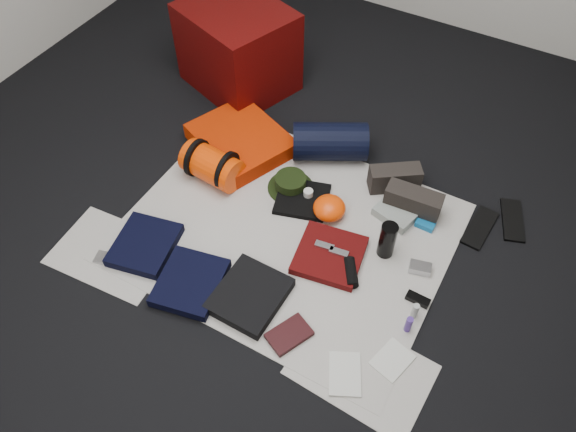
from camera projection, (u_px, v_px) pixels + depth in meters
The scene contains 37 objects.
floor at pixel (287, 233), 2.91m from camera, with size 4.50×4.50×0.02m, color black.
newspaper_mat at pixel (287, 231), 2.90m from camera, with size 1.60×1.30×0.01m, color silver.
newspaper_sheet_front_left at pixel (112, 253), 2.82m from camera, with size 0.58×0.40×0.00m, color silver.
newspaper_sheet_front_right at pixel (361, 370), 2.43m from camera, with size 0.58×0.40×0.00m, color silver.
red_cabinet at pixel (238, 48), 3.48m from camera, with size 0.63×0.53×0.53m, color #4D0605.
sleeping_pad at pixel (241, 140), 3.26m from camera, with size 0.54×0.44×0.10m, color red.
stuff_sack at pixel (212, 166), 3.06m from camera, with size 0.19×0.19×0.33m, color #F43D04.
sack_strap_left at pixel (197, 158), 3.08m from camera, with size 0.22×0.22×0.03m, color black.
sack_strap_right at pixel (227, 171), 3.02m from camera, with size 0.22×0.22×0.03m, color black.
navy_duffel at pixel (330, 142), 3.16m from camera, with size 0.22×0.22×0.42m, color black.
boonie_brim at pixel (291, 187), 3.09m from camera, with size 0.26×0.26×0.01m, color black.
boonie_crown at pixel (291, 182), 3.05m from camera, with size 0.17×0.17×0.07m, color black.
hiking_boot_left at pixel (395, 178), 3.04m from camera, with size 0.28×0.10×0.14m, color #292420.
hiking_boot_right at pixel (413, 202), 2.93m from camera, with size 0.29×0.11×0.15m, color #292420.
flip_flop_left at pixel (480, 228), 2.91m from camera, with size 0.11×0.28×0.02m, color black.
flip_flop_right at pixel (512, 220), 2.94m from camera, with size 0.10×0.28×0.02m, color black.
trousers_navy_a at pixel (145, 245), 2.81m from camera, with size 0.29×0.33×0.05m, color black.
trousers_navy_b at pixel (190, 282), 2.67m from camera, with size 0.29×0.33×0.05m, color black.
trousers_charcoal at pixel (250, 295), 2.63m from camera, with size 0.30×0.34×0.05m, color black.
black_tshirt at pixel (302, 199), 3.02m from camera, with size 0.27×0.26×0.03m, color black.
red_shirt at pixel (329, 255), 2.78m from camera, with size 0.32×0.32×0.04m, color #480707.
orange_stuff_sack at pixel (329, 208), 2.92m from camera, with size 0.17×0.17×0.11m, color #F43D04.
first_aid_pouch at pixel (395, 213), 2.94m from camera, with size 0.20×0.15×0.05m, color gray.
water_bottle at pixel (387, 240), 2.73m from camera, with size 0.08×0.08×0.21m, color black.
speaker at pixel (351, 273), 2.70m from camera, with size 0.06×0.06×0.15m, color black.
compact_camera at pixel (420, 268), 2.73m from camera, with size 0.10×0.06×0.04m, color #B2B2B7.
cyan_case at pixel (425, 224), 2.91m from camera, with size 0.10×0.06×0.03m, color #0F5F9A.
toiletry_purple at pixel (409, 324), 2.51m from camera, with size 0.03×0.03×0.09m, color #43277D.
toiletry_clear at pixel (415, 311), 2.55m from camera, with size 0.03×0.03×0.09m, color #A2A6A1.
paperback_book at pixel (289, 335), 2.51m from camera, with size 0.13×0.19×0.03m, color black.
map_booklet at pixel (345, 374), 2.41m from camera, with size 0.14×0.20×0.01m, color silver.
map_printout at pixel (392, 360), 2.45m from camera, with size 0.13×0.17×0.01m, color silver.
sunglasses at pixel (418, 299), 2.63m from camera, with size 0.11×0.05×0.03m, color black.
key_cluster at pixel (103, 258), 2.79m from camera, with size 0.07×0.07×0.01m, color #B2B2B7.
tape_roll at pixel (308, 193), 3.01m from camera, with size 0.05×0.05×0.04m, color beige.
energy_bar_a at pixel (324, 246), 2.78m from camera, with size 0.10×0.04×0.01m, color #B2B2B7.
energy_bar_b at pixel (339, 252), 2.75m from camera, with size 0.10×0.04×0.01m, color #B2B2B7.
Camera 1 is at (0.87, -1.54, 2.31)m, focal length 35.00 mm.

